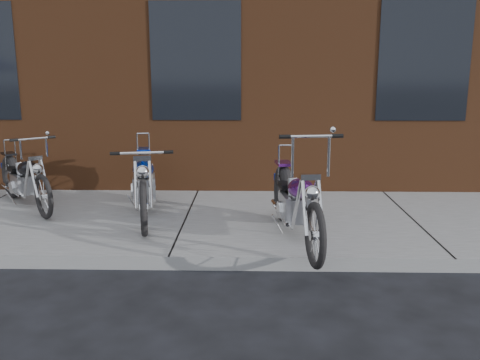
{
  "coord_description": "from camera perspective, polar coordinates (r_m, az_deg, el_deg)",
  "views": [
    {
      "loc": [
        0.87,
        -5.02,
        2.07
      ],
      "look_at": [
        0.73,
        0.8,
        0.81
      ],
      "focal_mm": 38.0,
      "sensor_mm": 36.0,
      "label": 1
    }
  ],
  "objects": [
    {
      "name": "sidewalk",
      "position": [
        6.88,
        -6.01,
        -4.72
      ],
      "size": [
        22.0,
        3.0,
        0.15
      ],
      "primitive_type": "cube",
      "color": "slate",
      "rests_on": "ground"
    },
    {
      "name": "chopper_blue",
      "position": [
        6.91,
        -10.7,
        -0.48
      ],
      "size": [
        0.71,
        2.35,
        1.03
      ],
      "rotation": [
        0.0,
        0.0,
        -1.37
      ],
      "color": "black",
      "rests_on": "sidewalk"
    },
    {
      "name": "ground",
      "position": [
        5.5,
        -7.99,
        -10.01
      ],
      "size": [
        120.0,
        120.0,
        0.0
      ],
      "primitive_type": "plane",
      "color": "black",
      "rests_on": "ground"
    },
    {
      "name": "chopper_third",
      "position": [
        7.85,
        -23.02,
        -0.11
      ],
      "size": [
        1.43,
        1.65,
        1.06
      ],
      "rotation": [
        0.0,
        0.0,
        -0.86
      ],
      "color": "black",
      "rests_on": "sidewalk"
    },
    {
      "name": "chopper_purple",
      "position": [
        5.85,
        6.32,
        -2.74
      ],
      "size": [
        0.58,
        2.31,
        1.3
      ],
      "rotation": [
        0.0,
        0.0,
        -1.44
      ],
      "color": "black",
      "rests_on": "sidewalk"
    }
  ]
}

